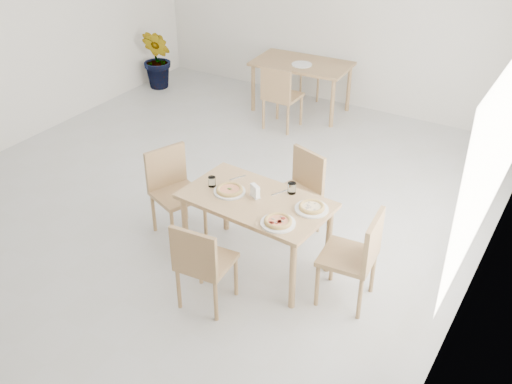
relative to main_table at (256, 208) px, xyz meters
The scene contains 22 objects.
room 2.25m from the main_table, 27.22° to the left, with size 7.28×7.00×7.00m.
main_table is the anchor object (origin of this frame).
chair_south 0.78m from the main_table, 96.22° to the right, with size 0.47×0.47×0.88m.
chair_north 0.79m from the main_table, 85.49° to the left, with size 0.55×0.55×0.88m.
chair_west 1.05m from the main_table, behind, with size 0.59×0.59×0.92m.
chair_east 1.03m from the main_table, ahead, with size 0.49×0.49×0.92m.
plate_margherita 0.29m from the main_table, behind, with size 0.30×0.30×0.02m, color white.
plate_mushroom 0.54m from the main_table, 10.99° to the left, with size 0.30×0.30×0.02m, color white.
plate_pepperoni 0.46m from the main_table, 33.94° to the right, with size 0.30×0.30×0.02m, color white.
pizza_margherita 0.30m from the main_table, behind, with size 0.27×0.27×0.03m.
pizza_mushroom 0.54m from the main_table, 10.99° to the left, with size 0.30×0.30×0.03m.
pizza_pepperoni 0.47m from the main_table, 33.94° to the right, with size 0.32×0.32×0.03m.
tumbler_a 0.38m from the main_table, 48.78° to the left, with size 0.08×0.08×0.10m, color white.
tumbler_b 0.50m from the main_table, behind, with size 0.07×0.07×0.10m, color white.
napkin_holder 0.16m from the main_table, 139.15° to the left, with size 0.13×0.10×0.13m.
fork_a 0.43m from the main_table, 145.97° to the left, with size 0.01×0.17×0.01m, color silver.
fork_b 0.26m from the main_table, 56.65° to the left, with size 0.02×0.19×0.01m, color silver.
second_table 3.81m from the main_table, 111.10° to the left, with size 1.44×0.88×0.75m.
chair_back_s 3.11m from the main_table, 115.13° to the left, with size 0.46×0.46×0.92m.
chair_back_n 4.49m from the main_table, 108.38° to the left, with size 0.46×0.46×0.79m.
plate_empty 3.69m from the main_table, 110.94° to the left, with size 0.29×0.29×0.02m, color white.
potted_plant 4.91m from the main_table, 139.81° to the left, with size 0.54×0.44×0.99m, color #1F6A28.
Camera 1 is at (3.54, -4.63, 3.64)m, focal length 42.00 mm.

